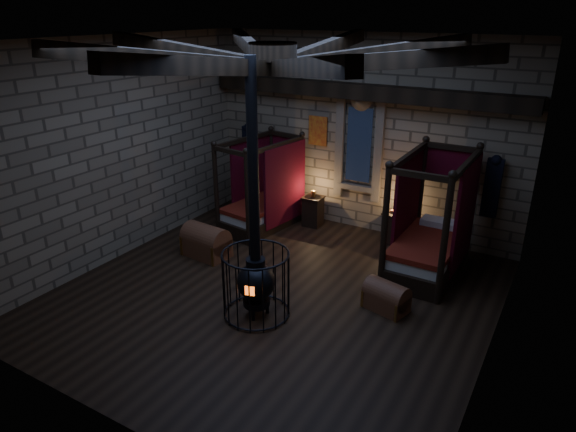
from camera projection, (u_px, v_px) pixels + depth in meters
The scene contains 8 objects.
room at pixel (276, 72), 7.60m from camera, with size 7.02×7.02×4.29m.
bed_left at pixel (263, 205), 11.57m from camera, with size 1.27×2.04×2.00m.
bed_right at pixel (429, 243), 9.58m from camera, with size 1.14×2.14×2.23m.
trunk_left at pixel (206, 242), 10.23m from camera, with size 0.96×0.66×0.67m.
trunk_right at pixel (386, 297), 8.41m from camera, with size 0.79×0.60×0.52m.
nightstand_left at pixel (313, 211), 11.65m from camera, with size 0.44×0.42×0.84m.
nightstand_right at pixel (394, 228), 10.78m from camera, with size 0.49×0.48×0.73m.
stove at pixel (256, 279), 8.11m from camera, with size 1.08×1.08×4.05m.
Camera 1 is at (4.11, -6.59, 4.63)m, focal length 32.00 mm.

